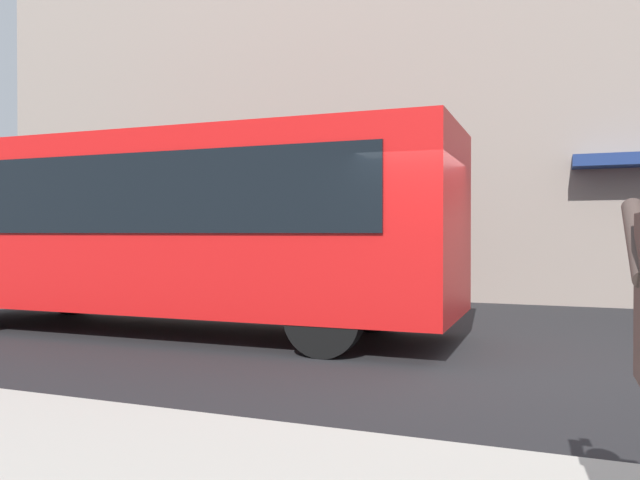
% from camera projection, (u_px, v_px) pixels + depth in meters
% --- Properties ---
extents(ground_plane, '(60.00, 60.00, 0.00)m').
position_uv_depth(ground_plane, '(469.00, 360.00, 7.54)').
color(ground_plane, '#232326').
extents(building_facade_far, '(28.00, 1.55, 12.00)m').
position_uv_depth(building_facade_far, '(510.00, 34.00, 13.83)').
color(building_facade_far, gray).
rests_on(building_facade_far, ground_plane).
extents(red_bus, '(9.05, 2.54, 3.08)m').
position_uv_depth(red_bus, '(169.00, 225.00, 9.78)').
color(red_bus, red).
rests_on(red_bus, ground_plane).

